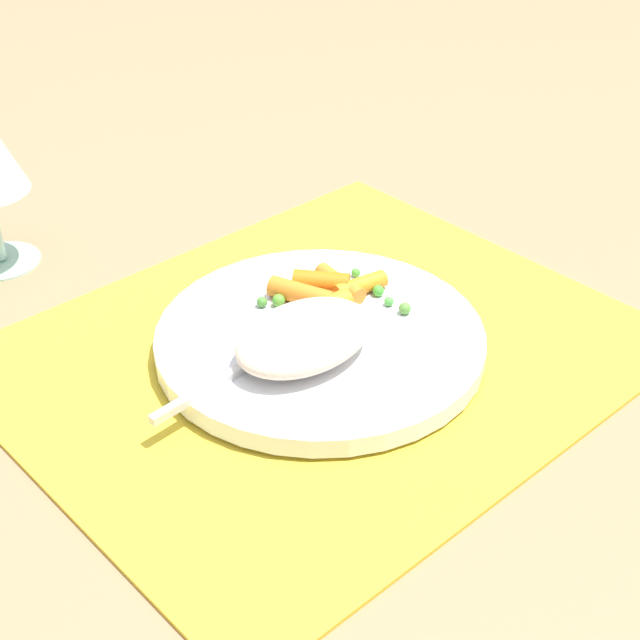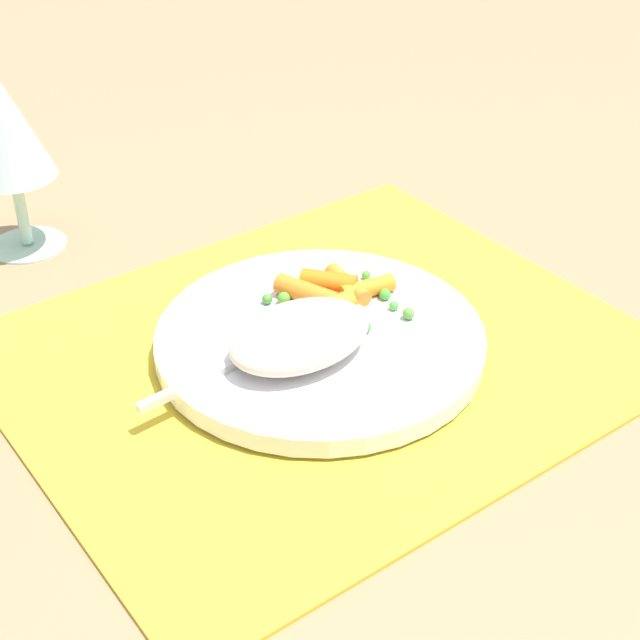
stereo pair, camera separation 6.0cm
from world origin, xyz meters
The scene contains 8 objects.
ground_plane centered at (0.00, 0.00, 0.00)m, with size 2.40×2.40×0.00m, color #997551.
placemat centered at (0.00, 0.00, 0.00)m, with size 0.44×0.37×0.01m, color gold.
plate centered at (0.00, 0.00, 0.01)m, with size 0.24×0.24×0.01m, color white.
rice_mound centered at (-0.03, -0.01, 0.04)m, with size 0.11×0.07×0.03m, color beige.
carrot_portion centered at (0.03, 0.03, 0.03)m, with size 0.09×0.06×0.02m.
pea_scatter centered at (0.04, 0.01, 0.02)m, with size 0.09×0.09×0.01m.
fork centered at (-0.03, 0.00, 0.02)m, with size 0.19×0.02×0.01m.
wine_glass centered at (-0.11, 0.28, 0.11)m, with size 0.07×0.07×0.15m.
Camera 2 is at (-0.33, -0.45, 0.41)m, focal length 53.55 mm.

